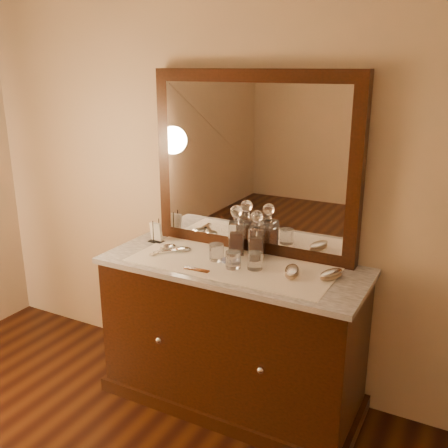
{
  "coord_description": "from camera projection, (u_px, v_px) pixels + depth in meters",
  "views": [
    {
      "loc": [
        1.15,
        -0.31,
        1.87
      ],
      "look_at": [
        0.0,
        1.85,
        1.1
      ],
      "focal_mm": 40.82,
      "sensor_mm": 36.0,
      "label": 1
    }
  ],
  "objects": [
    {
      "name": "dresser_cabinet",
      "position": [
        232.0,
        336.0,
        2.86
      ],
      "size": [
        1.4,
        0.55,
        0.82
      ],
      "primitive_type": "cube",
      "color": "black",
      "rests_on": "floor"
    },
    {
      "name": "dresser_plinth",
      "position": [
        232.0,
        393.0,
        2.97
      ],
      "size": [
        1.46,
        0.59,
        0.08
      ],
      "primitive_type": "cube",
      "color": "black",
      "rests_on": "floor"
    },
    {
      "name": "knob_left",
      "position": [
        159.0,
        340.0,
        2.74
      ],
      "size": [
        0.04,
        0.04,
        0.04
      ],
      "primitive_type": "sphere",
      "color": "silver",
      "rests_on": "dresser_cabinet"
    },
    {
      "name": "knob_right",
      "position": [
        261.0,
        370.0,
        2.47
      ],
      "size": [
        0.04,
        0.04,
        0.04
      ],
      "primitive_type": "sphere",
      "color": "silver",
      "rests_on": "dresser_cabinet"
    },
    {
      "name": "marble_top",
      "position": [
        233.0,
        266.0,
        2.73
      ],
      "size": [
        1.44,
        0.59,
        0.03
      ],
      "primitive_type": "cube",
      "color": "white",
      "rests_on": "dresser_cabinet"
    },
    {
      "name": "mirror_frame",
      "position": [
        254.0,
        164.0,
        2.78
      ],
      "size": [
        1.2,
        0.08,
        1.0
      ],
      "primitive_type": "cube",
      "color": "black",
      "rests_on": "marble_top"
    },
    {
      "name": "mirror_glass",
      "position": [
        251.0,
        165.0,
        2.75
      ],
      "size": [
        1.06,
        0.01,
        0.86
      ],
      "primitive_type": "cube",
      "color": "white",
      "rests_on": "marble_top"
    },
    {
      "name": "lace_runner",
      "position": [
        231.0,
        264.0,
        2.71
      ],
      "size": [
        1.1,
        0.45,
        0.0
      ],
      "primitive_type": "cube",
      "color": "white",
      "rests_on": "marble_top"
    },
    {
      "name": "pin_dish",
      "position": [
        228.0,
        260.0,
        2.74
      ],
      "size": [
        0.09,
        0.09,
        0.01
      ],
      "primitive_type": "cylinder",
      "rotation": [
        0.0,
        0.0,
        0.29
      ],
      "color": "white",
      "rests_on": "lace_runner"
    },
    {
      "name": "comb",
      "position": [
        197.0,
        269.0,
        2.63
      ],
      "size": [
        0.14,
        0.03,
        0.01
      ],
      "primitive_type": "cube",
      "rotation": [
        0.0,
        0.0,
        0.04
      ],
      "color": "brown",
      "rests_on": "lace_runner"
    },
    {
      "name": "napkin_rack",
      "position": [
        156.0,
        233.0,
        3.05
      ],
      "size": [
        0.1,
        0.06,
        0.14
      ],
      "color": "black",
      "rests_on": "marble_top"
    },
    {
      "name": "decanter_left",
      "position": [
        237.0,
        235.0,
        2.83
      ],
      "size": [
        0.11,
        0.11,
        0.28
      ],
      "color": "maroon",
      "rests_on": "lace_runner"
    },
    {
      "name": "decanter_right",
      "position": [
        257.0,
        240.0,
        2.76
      ],
      "size": [
        0.1,
        0.1,
        0.27
      ],
      "color": "maroon",
      "rests_on": "lace_runner"
    },
    {
      "name": "brush_near",
      "position": [
        292.0,
        271.0,
        2.56
      ],
      "size": [
        0.11,
        0.17,
        0.04
      ],
      "color": "tan",
      "rests_on": "lace_runner"
    },
    {
      "name": "brush_far",
      "position": [
        331.0,
        274.0,
        2.52
      ],
      "size": [
        0.12,
        0.16,
        0.04
      ],
      "color": "tan",
      "rests_on": "lace_runner"
    },
    {
      "name": "hand_mirror_outer",
      "position": [
        166.0,
        248.0,
        2.93
      ],
      "size": [
        0.09,
        0.21,
        0.02
      ],
      "color": "silver",
      "rests_on": "lace_runner"
    },
    {
      "name": "hand_mirror_inner",
      "position": [
        180.0,
        250.0,
        2.9
      ],
      "size": [
        0.16,
        0.17,
        0.02
      ],
      "color": "silver",
      "rests_on": "lace_runner"
    },
    {
      "name": "tumblers",
      "position": [
        235.0,
        257.0,
        2.68
      ],
      "size": [
        0.32,
        0.14,
        0.09
      ],
      "color": "white",
      "rests_on": "lace_runner"
    }
  ]
}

